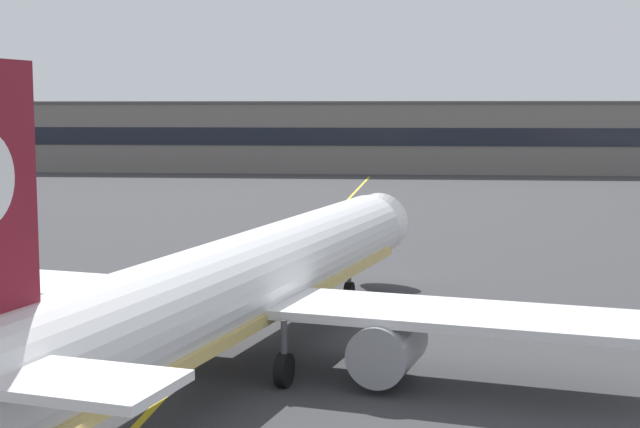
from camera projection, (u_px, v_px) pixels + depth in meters
The scene contains 4 objects.
taxiway_centreline at pixel (259, 294), 52.27m from camera, with size 0.30×180.00×0.01m, color yellow.
airliner_foreground at pixel (240, 286), 37.20m from camera, with size 32.21×40.95×11.65m.
safety_cone_by_nose_gear at pixel (302, 284), 54.06m from camera, with size 0.44×0.44×0.55m.
terminal_building at pixel (352, 137), 151.47m from camera, with size 139.15×12.40×11.44m.
Camera 1 is at (8.06, -20.90, 10.46)m, focal length 52.22 mm.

